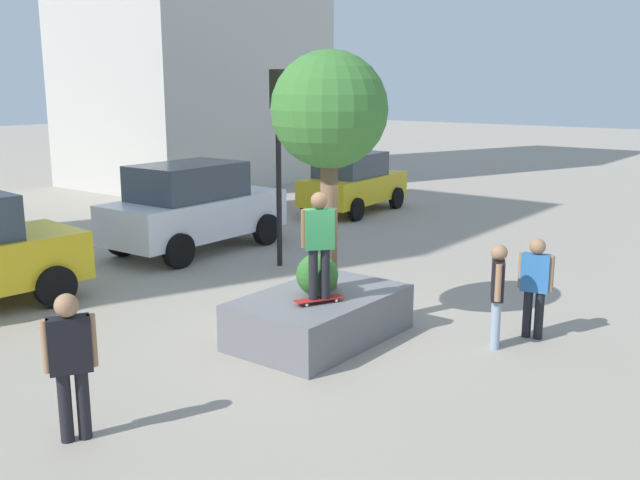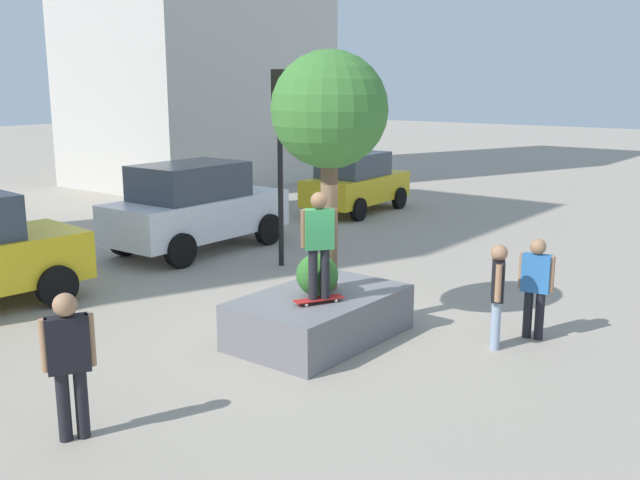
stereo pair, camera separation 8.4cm
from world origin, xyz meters
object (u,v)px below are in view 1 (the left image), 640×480
object	(u,v)px
sedan_parked	(353,182)
plaza_tree	(329,113)
skateboard	(319,299)
police_car	(194,207)
planter_ledge	(320,317)
bystander_watching	(70,357)
pedestrian_crossing	(535,281)
skateboarder	(319,238)
traffic_light_corner	(279,134)
passerby_with_bag	(497,288)

from	to	relation	value
sedan_parked	plaza_tree	bearing A→B (deg)	-146.95
sedan_parked	skateboard	bearing A→B (deg)	-147.38
skateboard	police_car	size ratio (longest dim) A/B	0.17
planter_ledge	skateboard	xyz separation A→B (m)	(-0.37, -0.27, 0.43)
bystander_watching	pedestrian_crossing	size ratio (longest dim) A/B	1.07
skateboard	skateboarder	world-z (taller)	skateboarder
sedan_parked	pedestrian_crossing	distance (m)	12.03
planter_ledge	bystander_watching	world-z (taller)	bystander_watching
sedan_parked	traffic_light_corner	size ratio (longest dim) A/B	0.97
bystander_watching	passerby_with_bag	bearing A→B (deg)	-24.01
bystander_watching	traffic_light_corner	bearing A→B (deg)	24.37
sedan_parked	planter_ledge	bearing A→B (deg)	-147.51
plaza_tree	skateboarder	size ratio (longest dim) A/B	2.32
police_car	bystander_watching	xyz separation A→B (m)	(-7.58, -6.16, -0.08)
police_car	bystander_watching	world-z (taller)	police_car
planter_ledge	police_car	bearing A→B (deg)	63.73
skateboard	sedan_parked	world-z (taller)	sedan_parked
police_car	sedan_parked	xyz separation A→B (m)	(6.89, 0.04, -0.14)
skateboard	pedestrian_crossing	world-z (taller)	pedestrian_crossing
traffic_light_corner	pedestrian_crossing	distance (m)	6.82
pedestrian_crossing	planter_ledge	bearing A→B (deg)	128.45
planter_ledge	bystander_watching	bearing A→B (deg)	177.58
traffic_light_corner	police_car	bearing A→B (deg)	93.35
traffic_light_corner	bystander_watching	bearing A→B (deg)	-155.63
police_car	sedan_parked	size ratio (longest dim) A/B	1.12
plaza_tree	passerby_with_bag	size ratio (longest dim) A/B	2.32
police_car	passerby_with_bag	xyz separation A→B (m)	(-1.74, -8.76, -0.15)
skateboarder	passerby_with_bag	bearing A→B (deg)	-50.41
planter_ledge	skateboarder	xyz separation A→B (m)	(-0.37, -0.27, 1.41)
pedestrian_crossing	traffic_light_corner	bearing A→B (deg)	80.04
passerby_with_bag	bystander_watching	distance (m)	6.39
pedestrian_crossing	passerby_with_bag	bearing A→B (deg)	157.92
skateboarder	sedan_parked	distance (m)	12.37
skateboard	bystander_watching	size ratio (longest dim) A/B	0.46
police_car	pedestrian_crossing	distance (m)	9.13
planter_ledge	passerby_with_bag	bearing A→B (deg)	-59.94
plaza_tree	police_car	bearing A→B (deg)	66.25
skateboarder	traffic_light_corner	world-z (taller)	traffic_light_corner
plaza_tree	traffic_light_corner	size ratio (longest dim) A/B	0.88
plaza_tree	bystander_watching	world-z (taller)	plaza_tree
skateboard	sedan_parked	bearing A→B (deg)	32.62
police_car	traffic_light_corner	bearing A→B (deg)	-86.65
sedan_parked	passerby_with_bag	world-z (taller)	sedan_parked
bystander_watching	pedestrian_crossing	xyz separation A→B (m)	(6.61, -2.91, -0.06)
passerby_with_bag	bystander_watching	size ratio (longest dim) A/B	0.94
skateboard	plaza_tree	bearing A→B (deg)	26.95
plaza_tree	sedan_parked	distance (m)	11.80
plaza_tree	skateboarder	world-z (taller)	plaza_tree
pedestrian_crossing	police_car	bearing A→B (deg)	83.90
bystander_watching	police_car	bearing A→B (deg)	39.12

